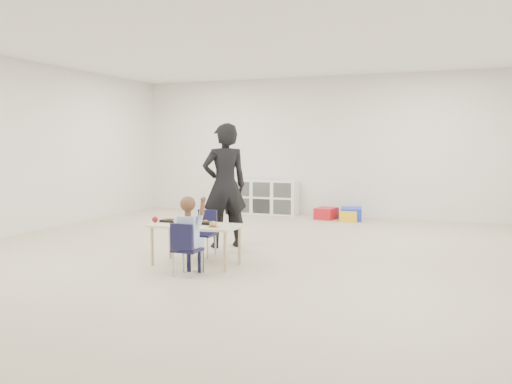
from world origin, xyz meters
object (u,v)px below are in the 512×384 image
at_px(table, 196,244).
at_px(child, 187,234).
at_px(adult, 225,186).
at_px(chair_near, 187,249).
at_px(cubby_shelf, 265,197).

distance_m(table, child, 0.55).
bearing_deg(table, adult, 97.69).
distance_m(table, adult, 1.33).
distance_m(chair_near, cubby_shelf, 5.39).
relative_size(chair_near, adult, 0.34).
height_order(table, cubby_shelf, cubby_shelf).
height_order(child, cubby_shelf, child).
distance_m(chair_near, child, 0.17).
bearing_deg(chair_near, adult, 100.51).
xyz_separation_m(table, child, (0.15, -0.49, 0.21)).
xyz_separation_m(child, adult, (-0.31, 1.66, 0.40)).
relative_size(table, cubby_shelf, 0.77).
distance_m(cubby_shelf, adult, 3.74).
height_order(table, child, child).
xyz_separation_m(table, cubby_shelf, (-0.91, 4.80, 0.10)).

